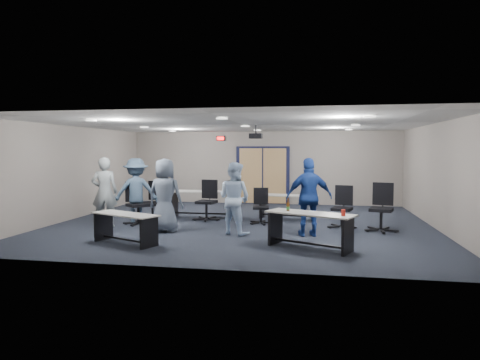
% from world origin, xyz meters
% --- Properties ---
extents(floor, '(10.00, 10.00, 0.00)m').
position_xyz_m(floor, '(0.00, 0.00, 0.00)').
color(floor, black).
rests_on(floor, ground).
extents(back_wall, '(10.00, 0.04, 2.70)m').
position_xyz_m(back_wall, '(0.00, 4.50, 1.35)').
color(back_wall, gray).
rests_on(back_wall, floor).
extents(front_wall, '(10.00, 0.04, 2.70)m').
position_xyz_m(front_wall, '(0.00, -4.50, 1.35)').
color(front_wall, gray).
rests_on(front_wall, floor).
extents(left_wall, '(0.04, 9.00, 2.70)m').
position_xyz_m(left_wall, '(-5.00, 0.00, 1.35)').
color(left_wall, gray).
rests_on(left_wall, floor).
extents(right_wall, '(0.04, 9.00, 2.70)m').
position_xyz_m(right_wall, '(5.00, 0.00, 1.35)').
color(right_wall, gray).
rests_on(right_wall, floor).
extents(ceiling, '(10.00, 9.00, 0.04)m').
position_xyz_m(ceiling, '(0.00, 0.00, 2.70)').
color(ceiling, silver).
rests_on(ceiling, back_wall).
extents(double_door, '(2.00, 0.07, 2.20)m').
position_xyz_m(double_door, '(0.00, 4.46, 1.05)').
color(double_door, black).
rests_on(double_door, back_wall).
extents(exit_sign, '(0.32, 0.07, 0.18)m').
position_xyz_m(exit_sign, '(-1.60, 4.44, 2.45)').
color(exit_sign, black).
rests_on(exit_sign, back_wall).
extents(ceiling_projector, '(0.35, 0.32, 0.37)m').
position_xyz_m(ceiling_projector, '(0.30, 0.50, 2.40)').
color(ceiling_projector, black).
rests_on(ceiling_projector, ceiling).
extents(ceiling_can_lights, '(6.24, 5.74, 0.02)m').
position_xyz_m(ceiling_can_lights, '(0.00, 0.25, 2.67)').
color(ceiling_can_lights, white).
rests_on(ceiling_can_lights, ceiling).
extents(table_front_left, '(1.68, 1.12, 0.65)m').
position_xyz_m(table_front_left, '(-2.04, -2.89, 0.44)').
color(table_front_left, '#ADAAA4').
rests_on(table_front_left, floor).
extents(table_front_right, '(1.90, 1.30, 1.01)m').
position_xyz_m(table_front_right, '(1.86, -2.65, 0.51)').
color(table_front_right, '#ADAAA4').
rests_on(table_front_right, floor).
extents(table_back_left, '(1.94, 0.65, 0.78)m').
position_xyz_m(table_back_left, '(-1.41, 0.97, 0.54)').
color(table_back_left, '#ADAAA4').
rests_on(table_back_left, floor).
extents(table_back_right, '(1.79, 0.83, 0.70)m').
position_xyz_m(table_back_right, '(1.16, 1.10, 0.48)').
color(table_back_right, '#ADAAA4').
rests_on(table_back_right, floor).
extents(chair_back_a, '(0.80, 0.80, 1.14)m').
position_xyz_m(chair_back_a, '(-2.51, -0.18, 0.57)').
color(chair_back_a, black).
rests_on(chair_back_a, floor).
extents(chair_back_b, '(0.82, 0.82, 1.15)m').
position_xyz_m(chair_back_b, '(-1.11, 0.40, 0.58)').
color(chair_back_b, black).
rests_on(chair_back_b, floor).
extents(chair_back_c, '(0.69, 0.69, 0.97)m').
position_xyz_m(chair_back_c, '(0.50, 0.07, 0.49)').
color(chair_back_c, black).
rests_on(chair_back_c, floor).
extents(chair_back_d, '(0.84, 0.84, 1.09)m').
position_xyz_m(chair_back_d, '(2.64, -0.19, 0.55)').
color(chair_back_d, black).
rests_on(chair_back_d, floor).
extents(chair_loose_left, '(1.03, 1.03, 1.16)m').
position_xyz_m(chair_loose_left, '(-2.73, -0.62, 0.58)').
color(chair_loose_left, black).
rests_on(chair_loose_left, floor).
extents(chair_loose_right, '(0.93, 0.93, 1.20)m').
position_xyz_m(chair_loose_right, '(3.56, -0.50, 0.60)').
color(chair_loose_right, black).
rests_on(chair_loose_right, floor).
extents(person_gray, '(0.76, 0.61, 1.83)m').
position_xyz_m(person_gray, '(-3.46, -1.07, 0.92)').
color(person_gray, '#929C9F').
rests_on(person_gray, floor).
extents(person_plaid, '(0.91, 0.62, 1.80)m').
position_xyz_m(person_plaid, '(-1.67, -1.45, 0.90)').
color(person_plaid, slate).
rests_on(person_plaid, floor).
extents(person_lightblue, '(1.03, 0.94, 1.72)m').
position_xyz_m(person_lightblue, '(0.06, -1.43, 0.86)').
color(person_lightblue, '#C0DCFF').
rests_on(person_lightblue, floor).
extents(person_navy, '(1.15, 0.68, 1.83)m').
position_xyz_m(person_navy, '(1.82, -1.36, 0.92)').
color(person_navy, navy).
rests_on(person_navy, floor).
extents(person_back, '(1.32, 1.07, 1.79)m').
position_xyz_m(person_back, '(-2.85, -0.50, 0.89)').
color(person_back, '#425B78').
rests_on(person_back, floor).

